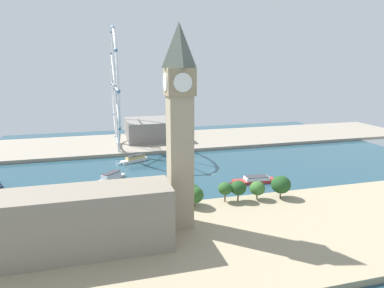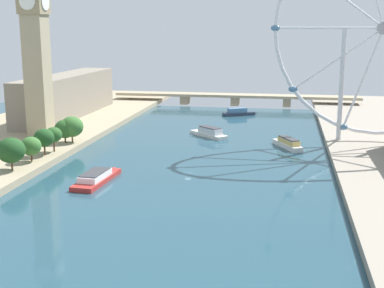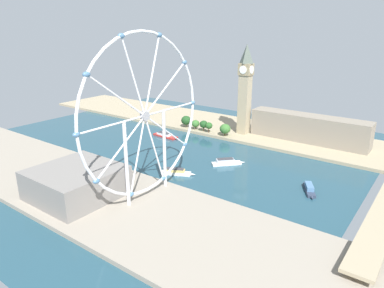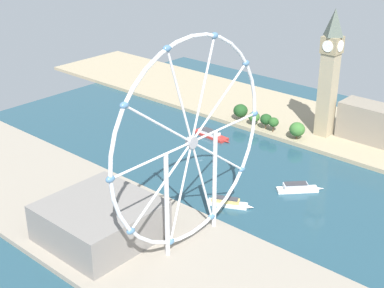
# 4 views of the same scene
# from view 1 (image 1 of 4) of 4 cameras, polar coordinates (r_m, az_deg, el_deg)

# --- Properties ---
(ground_plane) EXTENTS (382.46, 382.46, 0.00)m
(ground_plane) POSITION_cam_1_polar(r_m,az_deg,el_deg) (270.06, 3.54, -4.41)
(ground_plane) COLOR #234756
(riverbank_left) EXTENTS (90.00, 520.00, 3.00)m
(riverbank_left) POSITION_cam_1_polar(r_m,az_deg,el_deg) (179.48, 14.81, -13.70)
(riverbank_left) COLOR tan
(riverbank_left) RESTS_ON ground_plane
(riverbank_right) EXTENTS (90.00, 520.00, 3.00)m
(riverbank_right) POSITION_cam_1_polar(r_m,az_deg,el_deg) (368.43, -1.76, 0.60)
(riverbank_right) COLOR gray
(riverbank_right) RESTS_ON ground_plane
(clock_tower) EXTENTS (13.71, 13.71, 96.20)m
(clock_tower) POSITION_cam_1_polar(r_m,az_deg,el_deg) (161.26, -2.03, 3.05)
(clock_tower) COLOR tan
(clock_tower) RESTS_ON riverbank_left
(parliament_block) EXTENTS (22.00, 119.74, 27.42)m
(parliament_block) POSITION_cam_1_polar(r_m,az_deg,el_deg) (158.13, -25.95, -12.34)
(parliament_block) COLOR gray
(parliament_block) RESTS_ON riverbank_left
(tree_row_embankment) EXTENTS (14.86, 67.15, 13.50)m
(tree_row_embankment) POSITION_cam_1_polar(r_m,az_deg,el_deg) (201.27, 6.40, -7.43)
(tree_row_embankment) COLOR #513823
(tree_row_embankment) RESTS_ON riverbank_left
(ferris_wheel) EXTENTS (110.89, 3.20, 111.21)m
(ferris_wheel) POSITION_cam_1_polar(r_m,az_deg,el_deg) (330.97, -12.59, 9.02)
(ferris_wheel) COLOR silver
(ferris_wheel) RESTS_ON riverbank_right
(riverside_hall) EXTENTS (54.53, 54.31, 20.42)m
(riverside_hall) POSITION_cam_1_polar(r_m,az_deg,el_deg) (370.98, -6.54, 2.45)
(riverside_hall) COLOR gray
(riverside_hall) RESTS_ON riverbank_right
(tour_boat_0) EXTENTS (11.01, 35.77, 4.55)m
(tour_boat_0) POSITION_cam_1_polar(r_m,az_deg,el_deg) (247.06, 10.33, -5.85)
(tour_boat_0) COLOR #B22D28
(tour_boat_0) RESTS_ON ground_plane
(tour_boat_2) EXTENTS (16.20, 27.11, 5.48)m
(tour_boat_2) POSITION_cam_1_polar(r_m,az_deg,el_deg) (296.97, -9.54, -2.49)
(tour_boat_2) COLOR white
(tour_boat_2) RESTS_ON ground_plane
(tour_boat_3) EXTENTS (25.31, 24.04, 5.66)m
(tour_boat_3) POSITION_cam_1_polar(r_m,az_deg,el_deg) (253.83, -13.32, -5.36)
(tour_boat_3) COLOR white
(tour_boat_3) RESTS_ON ground_plane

